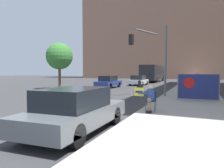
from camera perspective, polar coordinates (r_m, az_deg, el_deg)
name	(u,v)px	position (r m, az deg, el deg)	size (l,w,h in m)	color
ground_plane	(80,123)	(8.37, -8.36, -9.97)	(160.00, 160.00, 0.00)	#38383A
sidewalk_curb	(192,91)	(22.15, 20.22, -1.70)	(4.07, 90.00, 0.14)	#A8A399
building_backdrop_far	(175,11)	(66.24, 16.26, 17.93)	(52.00, 12.00, 37.66)	#936B56
seated_protester	(150,97)	(9.78, 9.95, -3.38)	(0.94, 0.77, 1.20)	#474C56
pedestrian_behind	(197,85)	(15.60, 21.22, -0.13)	(0.34, 0.34, 1.76)	#756651
protest_banner	(198,87)	(14.13, 21.48, -0.67)	(2.39, 0.06, 1.61)	slate
traffic_light_pole	(151,49)	(16.78, 10.07, 8.97)	(3.14, 2.90, 5.05)	slate
parked_car_curbside	(75,110)	(7.01, -9.54, -6.71)	(1.82, 4.34, 1.40)	#565B60
car_on_road_nearest	(109,82)	(25.60, -0.90, 0.59)	(1.70, 4.69, 1.43)	navy
car_on_road_midblock	(138,80)	(30.66, 6.94, 0.97)	(1.88, 4.42, 1.39)	white
city_bus_on_road	(154,72)	(41.88, 10.82, 3.00)	(2.61, 12.45, 3.04)	#232328
motorcycle_on_road	(140,87)	(19.54, 7.25, -0.86)	(0.28, 2.15, 1.17)	black
street_tree_near_curb	(59,56)	(24.58, -13.59, 7.04)	(2.90, 2.90, 5.04)	brown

